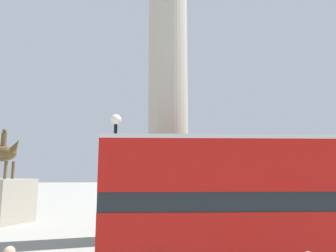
# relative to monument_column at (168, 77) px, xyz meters

# --- Properties ---
(ground_plane) EXTENTS (200.00, 200.00, 0.00)m
(ground_plane) POSITION_rel_monument_column_xyz_m (0.00, 0.00, -8.45)
(ground_plane) COLOR gray
(monument_column) EXTENTS (5.01, 5.01, 21.17)m
(monument_column) POSITION_rel_monument_column_xyz_m (0.00, 0.00, 0.00)
(monument_column) COLOR #ADA593
(monument_column) RESTS_ON ground_plane
(bus_b) EXTENTS (10.90, 3.25, 4.29)m
(bus_b) POSITION_rel_monument_column_xyz_m (2.84, -6.43, -6.07)
(bus_b) COLOR #B7140F
(bus_b) RESTS_ON ground_plane
(street_lamp) EXTENTS (0.43, 0.43, 5.59)m
(street_lamp) POSITION_rel_monument_column_xyz_m (-2.48, -3.59, -5.25)
(street_lamp) COLOR black
(street_lamp) RESTS_ON ground_plane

